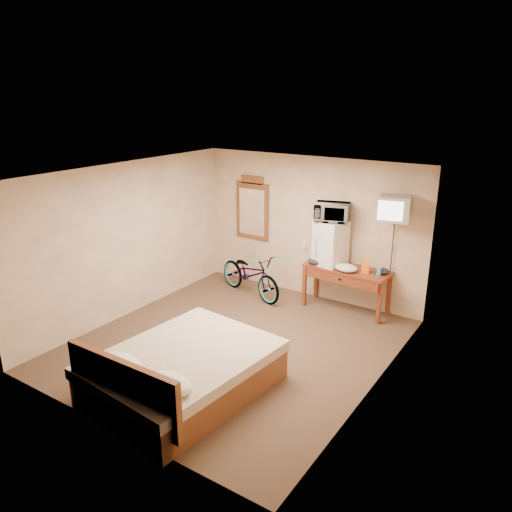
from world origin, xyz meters
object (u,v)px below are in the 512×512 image
Objects in this scene: desk at (346,275)px; microwave at (332,212)px; wall_mirror at (252,209)px; bicycle at (250,274)px; mini_fridge at (331,243)px; blue_cup at (379,272)px; bed at (180,373)px; crt_television at (395,209)px.

microwave is (-0.32, 0.04, 1.02)m from desk.
wall_mirror is 0.77× the size of bicycle.
mini_fridge is at bearing -58.51° from bicycle.
desk is 2.64× the size of microwave.
blue_cup is (0.88, -0.05, -0.84)m from microwave.
microwave is 3.68m from bed.
microwave is 0.90× the size of crt_television.
wall_mirror reaches higher than blue_cup.
microwave is 4.38× the size of blue_cup.
bed is at bearing -144.54° from bicycle.
microwave is 1.22m from blue_cup.
mini_fridge is at bearing -140.75° from microwave.
mini_fridge is at bearing 179.21° from crt_television.
blue_cup is at bearing -65.28° from bicycle.
wall_mirror is at bearing 47.46° from bicycle.
crt_television is at bearing -0.79° from mini_fridge.
desk is at bearing -6.87° from mini_fridge.
blue_cup is at bearing -3.03° from mini_fridge.
desk is 2.38× the size of crt_television.
bed is at bearing -112.06° from crt_television.
mini_fridge is 1.59m from bicycle.
crt_television is at bearing -5.19° from wall_mirror.
microwave is at bearing -58.51° from bicycle.
microwave is at bearing 176.96° from blue_cup.
crt_television is 0.40× the size of bicycle.
bicycle is (-1.37, -0.36, -0.72)m from mini_fridge.
crt_television is 0.52× the size of wall_mirror.
blue_cup reaches higher than bicycle.
bicycle is at bearing -171.82° from crt_television.
mini_fridge is 0.49× the size of bicycle.
wall_mirror is 4.06m from bed.
desk is 2.22m from wall_mirror.
wall_mirror reaches higher than bicycle.
crt_television is at bearing -65.01° from bicycle.
desk is 1.74m from bicycle.
microwave is 0.36× the size of bicycle.
wall_mirror is at bearing 174.81° from crt_television.
bed is (-1.23, -3.36, -0.52)m from blue_cup.
microwave is 1.89m from bicycle.
crt_television reaches higher than desk.
desk is 0.58m from mini_fridge.
bed is at bearing -69.23° from wall_mirror.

